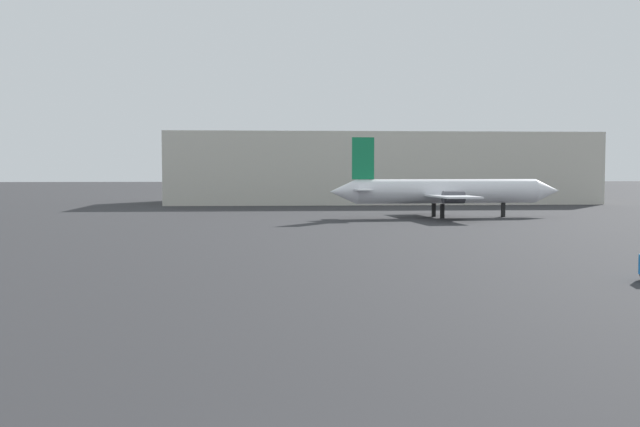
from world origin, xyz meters
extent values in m
cylinder|color=white|center=(20.39, 73.24, 2.98)|extent=(21.17, 4.52, 2.72)
cone|color=white|center=(32.35, 74.28, 2.98)|extent=(3.22, 2.97, 2.72)
cone|color=white|center=(8.43, 72.20, 2.98)|extent=(3.22, 2.97, 2.72)
cube|color=white|center=(19.34, 73.15, 2.57)|extent=(5.46, 18.25, 0.19)
cube|color=white|center=(10.31, 72.37, 3.25)|extent=(2.41, 6.64, 0.12)
cube|color=#147F4C|center=(10.70, 72.40, 6.66)|extent=(2.49, 0.45, 4.65)
cylinder|color=#4C4C54|center=(19.68, 76.61, 2.43)|extent=(2.43, 1.59, 1.39)
cylinder|color=#4C4C54|center=(20.27, 69.80, 2.43)|extent=(2.43, 1.59, 1.39)
cube|color=black|center=(27.09, 73.82, 0.81)|extent=(0.42, 0.42, 1.62)
cube|color=black|center=(19.21, 74.69, 0.81)|extent=(0.42, 0.42, 1.62)
cube|color=black|center=(19.48, 71.61, 0.81)|extent=(0.42, 0.42, 1.62)
cube|color=beige|center=(18.36, 112.02, 5.54)|extent=(66.85, 20.86, 11.09)
camera|label=1|loc=(-0.46, -12.32, 5.62)|focal=43.19mm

